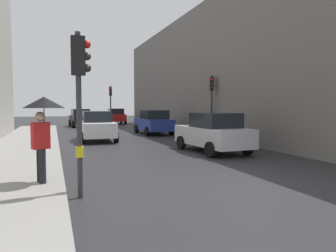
{
  "coord_description": "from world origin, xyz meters",
  "views": [
    {
      "loc": [
        -4.87,
        -7.27,
        2.07
      ],
      "look_at": [
        0.03,
        6.33,
        1.16
      ],
      "focal_mm": 34.17,
      "sensor_mm": 36.0,
      "label": 1
    }
  ],
  "objects_px": {
    "car_white_compact": "(97,126)",
    "car_red_sedan": "(116,116)",
    "traffic_light_mid_street": "(212,95)",
    "pedestrian_with_umbrella": "(43,115)",
    "car_blue_van": "(153,122)",
    "traffic_light_far_median": "(111,99)",
    "traffic_light_near_left": "(80,84)",
    "car_silver_hatchback": "(213,133)",
    "car_dark_suv": "(81,118)"
  },
  "relations": [
    {
      "from": "car_blue_van",
      "to": "car_silver_hatchback",
      "type": "bearing_deg",
      "value": -91.14
    },
    {
      "from": "traffic_light_near_left",
      "to": "traffic_light_far_median",
      "type": "bearing_deg",
      "value": 78.76
    },
    {
      "from": "traffic_light_far_median",
      "to": "car_white_compact",
      "type": "relative_size",
      "value": 0.93
    },
    {
      "from": "car_white_compact",
      "to": "pedestrian_with_umbrella",
      "type": "distance_m",
      "value": 11.13
    },
    {
      "from": "car_dark_suv",
      "to": "car_blue_van",
      "type": "distance_m",
      "value": 11.35
    },
    {
      "from": "traffic_light_mid_street",
      "to": "pedestrian_with_umbrella",
      "type": "distance_m",
      "value": 13.15
    },
    {
      "from": "car_white_compact",
      "to": "car_silver_hatchback",
      "type": "bearing_deg",
      "value": -56.7
    },
    {
      "from": "car_blue_van",
      "to": "pedestrian_with_umbrella",
      "type": "distance_m",
      "value": 15.67
    },
    {
      "from": "car_white_compact",
      "to": "pedestrian_with_umbrella",
      "type": "xyz_separation_m",
      "value": [
        -2.7,
        -10.76,
        0.96
      ]
    },
    {
      "from": "car_silver_hatchback",
      "to": "traffic_light_near_left",
      "type": "bearing_deg",
      "value": -138.76
    },
    {
      "from": "car_silver_hatchback",
      "to": "car_red_sedan",
      "type": "height_order",
      "value": "same"
    },
    {
      "from": "traffic_light_mid_street",
      "to": "car_dark_suv",
      "type": "relative_size",
      "value": 0.92
    },
    {
      "from": "traffic_light_far_median",
      "to": "pedestrian_with_umbrella",
      "type": "xyz_separation_m",
      "value": [
        -5.45,
        -22.23,
        -0.91
      ]
    },
    {
      "from": "car_blue_van",
      "to": "pedestrian_with_umbrella",
      "type": "height_order",
      "value": "pedestrian_with_umbrella"
    },
    {
      "from": "traffic_light_far_median",
      "to": "traffic_light_mid_street",
      "type": "xyz_separation_m",
      "value": [
        3.98,
        -13.1,
        -0.03
      ]
    },
    {
      "from": "traffic_light_far_median",
      "to": "car_white_compact",
      "type": "xyz_separation_m",
      "value": [
        -2.75,
        -11.47,
        -1.87
      ]
    },
    {
      "from": "car_silver_hatchback",
      "to": "pedestrian_with_umbrella",
      "type": "bearing_deg",
      "value": -148.62
    },
    {
      "from": "car_red_sedan",
      "to": "car_silver_hatchback",
      "type": "bearing_deg",
      "value": -90.33
    },
    {
      "from": "pedestrian_with_umbrella",
      "to": "traffic_light_far_median",
      "type": "bearing_deg",
      "value": 76.23
    },
    {
      "from": "traffic_light_near_left",
      "to": "traffic_light_far_median",
      "type": "relative_size",
      "value": 0.92
    },
    {
      "from": "car_blue_van",
      "to": "traffic_light_mid_street",
      "type": "bearing_deg",
      "value": -64.62
    },
    {
      "from": "car_silver_hatchback",
      "to": "car_red_sedan",
      "type": "relative_size",
      "value": 1.01
    },
    {
      "from": "traffic_light_near_left",
      "to": "traffic_light_far_median",
      "type": "xyz_separation_m",
      "value": [
        4.65,
        23.38,
        0.2
      ]
    },
    {
      "from": "car_red_sedan",
      "to": "car_blue_van",
      "type": "xyz_separation_m",
      "value": [
        0.05,
        -14.8,
        0.0
      ]
    },
    {
      "from": "car_white_compact",
      "to": "car_dark_suv",
      "type": "xyz_separation_m",
      "value": [
        0.12,
        13.63,
        0.0
      ]
    },
    {
      "from": "car_white_compact",
      "to": "car_dark_suv",
      "type": "height_order",
      "value": "same"
    },
    {
      "from": "pedestrian_with_umbrella",
      "to": "traffic_light_mid_street",
      "type": "bearing_deg",
      "value": 44.06
    },
    {
      "from": "car_silver_hatchback",
      "to": "car_dark_suv",
      "type": "distance_m",
      "value": 20.55
    },
    {
      "from": "traffic_light_near_left",
      "to": "car_white_compact",
      "type": "height_order",
      "value": "traffic_light_near_left"
    },
    {
      "from": "traffic_light_near_left",
      "to": "traffic_light_far_median",
      "type": "distance_m",
      "value": 23.84
    },
    {
      "from": "traffic_light_far_median",
      "to": "traffic_light_mid_street",
      "type": "relative_size",
      "value": 1.01
    },
    {
      "from": "traffic_light_near_left",
      "to": "car_dark_suv",
      "type": "distance_m",
      "value": 25.67
    },
    {
      "from": "car_red_sedan",
      "to": "car_blue_van",
      "type": "distance_m",
      "value": 14.8
    },
    {
      "from": "car_white_compact",
      "to": "car_blue_van",
      "type": "xyz_separation_m",
      "value": [
        4.46,
        3.14,
        0.0
      ]
    },
    {
      "from": "traffic_light_mid_street",
      "to": "pedestrian_with_umbrella",
      "type": "height_order",
      "value": "traffic_light_mid_street"
    },
    {
      "from": "car_red_sedan",
      "to": "traffic_light_mid_street",
      "type": "bearing_deg",
      "value": -83.25
    },
    {
      "from": "traffic_light_far_median",
      "to": "pedestrian_with_umbrella",
      "type": "bearing_deg",
      "value": -103.77
    },
    {
      "from": "traffic_light_near_left",
      "to": "car_red_sedan",
      "type": "height_order",
      "value": "traffic_light_near_left"
    },
    {
      "from": "car_blue_van",
      "to": "pedestrian_with_umbrella",
      "type": "relative_size",
      "value": 1.99
    },
    {
      "from": "traffic_light_near_left",
      "to": "car_white_compact",
      "type": "relative_size",
      "value": 0.86
    },
    {
      "from": "traffic_light_far_median",
      "to": "car_blue_van",
      "type": "relative_size",
      "value": 0.94
    },
    {
      "from": "traffic_light_far_median",
      "to": "car_red_sedan",
      "type": "distance_m",
      "value": 6.94
    },
    {
      "from": "traffic_light_far_median",
      "to": "car_red_sedan",
      "type": "relative_size",
      "value": 0.94
    },
    {
      "from": "car_red_sedan",
      "to": "car_blue_van",
      "type": "relative_size",
      "value": 1.0
    },
    {
      "from": "car_dark_suv",
      "to": "car_blue_van",
      "type": "relative_size",
      "value": 1.01
    },
    {
      "from": "traffic_light_far_median",
      "to": "car_red_sedan",
      "type": "bearing_deg",
      "value": 75.59
    },
    {
      "from": "car_white_compact",
      "to": "car_red_sedan",
      "type": "height_order",
      "value": "same"
    },
    {
      "from": "car_red_sedan",
      "to": "pedestrian_with_umbrella",
      "type": "height_order",
      "value": "pedestrian_with_umbrella"
    },
    {
      "from": "traffic_light_near_left",
      "to": "car_silver_hatchback",
      "type": "relative_size",
      "value": 0.86
    },
    {
      "from": "car_dark_suv",
      "to": "car_red_sedan",
      "type": "bearing_deg",
      "value": 45.18
    }
  ]
}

